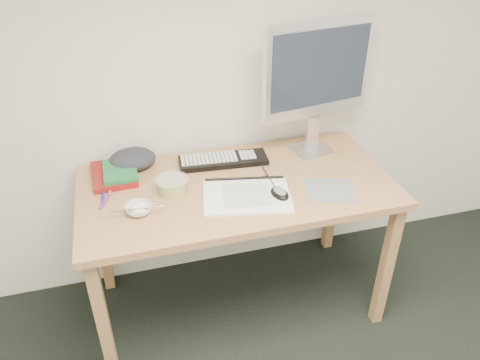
# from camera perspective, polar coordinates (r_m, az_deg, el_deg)

# --- Properties ---
(desk) EXTENTS (1.40, 0.70, 0.75)m
(desk) POSITION_cam_1_polar(r_m,az_deg,el_deg) (2.14, -0.37, -2.31)
(desk) COLOR #AF8150
(desk) RESTS_ON ground
(mousepad) EXTENTS (0.26, 0.25, 0.00)m
(mousepad) POSITION_cam_1_polar(r_m,az_deg,el_deg) (2.09, 10.89, -1.19)
(mousepad) COLOR slate
(mousepad) RESTS_ON desk
(sketchpad) EXTENTS (0.42, 0.33, 0.01)m
(sketchpad) POSITION_cam_1_polar(r_m,az_deg,el_deg) (2.01, 0.83, -1.95)
(sketchpad) COLOR white
(sketchpad) RESTS_ON desk
(keyboard) EXTENTS (0.43, 0.17, 0.02)m
(keyboard) POSITION_cam_1_polar(r_m,az_deg,el_deg) (2.25, -2.05, 2.40)
(keyboard) COLOR black
(keyboard) RESTS_ON desk
(monitor) EXTENTS (0.55, 0.20, 0.64)m
(monitor) POSITION_cam_1_polar(r_m,az_deg,el_deg) (2.23, 9.46, 12.72)
(monitor) COLOR silver
(monitor) RESTS_ON desk
(mouse) EXTENTS (0.09, 0.12, 0.04)m
(mouse) POSITION_cam_1_polar(r_m,az_deg,el_deg) (2.00, 4.87, -1.38)
(mouse) COLOR black
(mouse) RESTS_ON sketchpad
(rice_bowl) EXTENTS (0.14, 0.14, 0.03)m
(rice_bowl) POSITION_cam_1_polar(r_m,az_deg,el_deg) (1.95, -12.23, -3.50)
(rice_bowl) COLOR white
(rice_bowl) RESTS_ON desk
(chopsticks) EXTENTS (0.22, 0.03, 0.02)m
(chopsticks) POSITION_cam_1_polar(r_m,az_deg,el_deg) (1.92, -12.54, -3.47)
(chopsticks) COLOR #ABABAD
(chopsticks) RESTS_ON rice_bowl
(fruit_tub) EXTENTS (0.15, 0.15, 0.07)m
(fruit_tub) POSITION_cam_1_polar(r_m,az_deg,el_deg) (2.04, -8.21, -0.67)
(fruit_tub) COLOR #EEE554
(fruit_tub) RESTS_ON desk
(book_red) EXTENTS (0.21, 0.27, 0.03)m
(book_red) POSITION_cam_1_polar(r_m,az_deg,el_deg) (2.22, -15.14, 0.68)
(book_red) COLOR maroon
(book_red) RESTS_ON desk
(book_green) EXTENTS (0.15, 0.21, 0.02)m
(book_green) POSITION_cam_1_polar(r_m,az_deg,el_deg) (2.20, -14.43, 1.12)
(book_green) COLOR #1A6B36
(book_green) RESTS_ON book_red
(cloth_lump) EXTENTS (0.20, 0.18, 0.08)m
(cloth_lump) POSITION_cam_1_polar(r_m,az_deg,el_deg) (2.27, -12.97, 2.47)
(cloth_lump) COLOR #222328
(cloth_lump) RESTS_ON desk
(pencil_pink) EXTENTS (0.19, 0.07, 0.01)m
(pencil_pink) POSITION_cam_1_polar(r_m,az_deg,el_deg) (2.10, -1.88, -0.32)
(pencil_pink) COLOR pink
(pencil_pink) RESTS_ON desk
(pencil_tan) EXTENTS (0.14, 0.12, 0.01)m
(pencil_tan) POSITION_cam_1_polar(r_m,az_deg,el_deg) (2.10, 0.28, -0.32)
(pencil_tan) COLOR #A77C58
(pencil_tan) RESTS_ON desk
(pencil_black) EXTENTS (0.17, 0.01, 0.01)m
(pencil_black) POSITION_cam_1_polar(r_m,az_deg,el_deg) (2.13, 1.20, 0.12)
(pencil_black) COLOR black
(pencil_black) RESTS_ON desk
(marker_blue) EXTENTS (0.02, 0.14, 0.01)m
(marker_blue) POSITION_cam_1_polar(r_m,az_deg,el_deg) (2.09, -16.38, -1.90)
(marker_blue) COLOR #2320B0
(marker_blue) RESTS_ON desk
(marker_orange) EXTENTS (0.02, 0.14, 0.01)m
(marker_orange) POSITION_cam_1_polar(r_m,az_deg,el_deg) (2.15, -15.55, -0.72)
(marker_orange) COLOR orange
(marker_orange) RESTS_ON desk
(marker_purple) EXTENTS (0.06, 0.12, 0.01)m
(marker_purple) POSITION_cam_1_polar(r_m,az_deg,el_deg) (2.06, -16.06, -2.35)
(marker_purple) COLOR purple
(marker_purple) RESTS_ON desk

